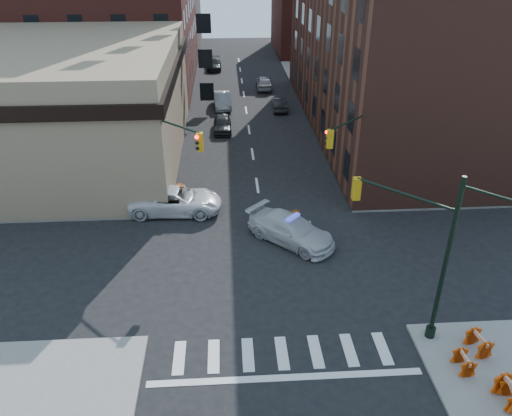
{
  "coord_description": "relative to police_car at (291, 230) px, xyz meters",
  "views": [
    {
      "loc": [
        -2.16,
        -22.86,
        16.16
      ],
      "look_at": [
        -0.56,
        2.54,
        2.2
      ],
      "focal_mm": 35.0,
      "sensor_mm": 36.0,
      "label": 1
    }
  ],
  "objects": [
    {
      "name": "pickup",
      "position": [
        -7.14,
        4.11,
        0.03
      ],
      "size": [
        6.2,
        3.12,
        1.68
      ],
      "primitive_type": "imported",
      "rotation": [
        0.0,
        0.0,
        1.52
      ],
      "color": "silver",
      "rests_on": "ground"
    },
    {
      "name": "barricade_se_d",
      "position": [
        6.99,
        -12.43,
        -0.27
      ],
      "size": [
        0.67,
        1.12,
        0.79
      ],
      "primitive_type": null,
      "rotation": [
        0.0,
        0.0,
        1.43
      ],
      "color": "#D34F09",
      "rests_on": "sidewalk_se"
    },
    {
      "name": "sidewalk_ne",
      "position": [
        21.49,
        30.48,
        -0.74
      ],
      "size": [
        34.0,
        54.5,
        0.15
      ],
      "primitive_type": "cube",
      "color": "gray",
      "rests_on": "ground"
    },
    {
      "name": "parked_car_wnear",
      "position": [
        -4.01,
        19.49,
        -0.11
      ],
      "size": [
        1.67,
        4.14,
        1.41
      ],
      "primitive_type": "imported",
      "rotation": [
        0.0,
        0.0,
        0.0
      ],
      "color": "black",
      "rests_on": "ground"
    },
    {
      "name": "signal_pole_se",
      "position": [
        4.53,
        -7.79,
        3.8
      ],
      "size": [
        5.4,
        5.27,
        8.0
      ],
      "rotation": [
        0.0,
        0.0,
        2.36
      ],
      "color": "black",
      "rests_on": "sidewalk_se"
    },
    {
      "name": "ground",
      "position": [
        -1.51,
        -2.27,
        -0.81
      ],
      "size": [
        140.0,
        140.0,
        0.0
      ],
      "primitive_type": "plane",
      "color": "black",
      "rests_on": "ground"
    },
    {
      "name": "barrel_bank",
      "position": [
        -7.01,
        5.97,
        -0.28
      ],
      "size": [
        0.6,
        0.6,
        1.06
      ],
      "primitive_type": "cylinder",
      "rotation": [
        0.0,
        0.0,
        0.01
      ],
      "color": "#CC3909",
      "rests_on": "ground"
    },
    {
      "name": "parked_car_enear",
      "position": [
        2.01,
        25.55,
        -0.15
      ],
      "size": [
        1.53,
        4.05,
        1.32
      ],
      "primitive_type": "imported",
      "rotation": [
        0.0,
        0.0,
        3.11
      ],
      "color": "black",
      "rests_on": "ground"
    },
    {
      "name": "pedestrian_a",
      "position": [
        -9.55,
        4.38,
        0.11
      ],
      "size": [
        0.68,
        0.61,
        1.55
      ],
      "primitive_type": "imported",
      "rotation": [
        0.0,
        0.0,
        -0.52
      ],
      "color": "black",
      "rests_on": "sidewalk_nw"
    },
    {
      "name": "barricade_se_a",
      "position": [
        6.99,
        -9.63,
        -0.22
      ],
      "size": [
        0.78,
        1.27,
        0.89
      ],
      "primitive_type": null,
      "rotation": [
        0.0,
        0.0,
        1.73
      ],
      "color": "#C46009",
      "rests_on": "sidewalk_se"
    },
    {
      "name": "pedestrian_b",
      "position": [
        -14.4,
        6.63,
        0.11
      ],
      "size": [
        0.78,
        0.62,
        1.55
      ],
      "primitive_type": "imported",
      "rotation": [
        0.0,
        0.0,
        -0.04
      ],
      "color": "black",
      "rests_on": "sidewalk_nw"
    },
    {
      "name": "sidewalk_nw",
      "position": [
        -24.51,
        30.48,
        -0.74
      ],
      "size": [
        34.0,
        54.5,
        0.15
      ],
      "primitive_type": "cube",
      "color": "gray",
      "rests_on": "ground"
    },
    {
      "name": "filler_ne",
      "position": [
        12.49,
        55.73,
        5.19
      ],
      "size": [
        16.0,
        16.0,
        12.0
      ],
      "primitive_type": "cube",
      "color": "#59221C",
      "rests_on": "ground"
    },
    {
      "name": "police_car",
      "position": [
        0.0,
        0.0,
        0.0
      ],
      "size": [
        5.62,
        5.53,
        1.63
      ],
      "primitive_type": "imported",
      "rotation": [
        0.0,
        0.0,
        0.8
      ],
      "color": "silver",
      "rests_on": "ground"
    },
    {
      "name": "barrel_road",
      "position": [
        0.52,
        1.9,
        -0.34
      ],
      "size": [
        0.6,
        0.6,
        0.95
      ],
      "primitive_type": "cylinder",
      "rotation": [
        0.0,
        0.0,
        0.13
      ],
      "color": "#D7660A",
      "rests_on": "ground"
    },
    {
      "name": "signal_pole_ne",
      "position": [
        4.33,
        3.08,
        3.52
      ],
      "size": [
        3.67,
        3.58,
        8.0
      ],
      "rotation": [
        0.0,
        0.0,
        -2.36
      ],
      "color": "black",
      "rests_on": "sidewalk_ne"
    },
    {
      "name": "parked_car_wfar",
      "position": [
        -4.01,
        26.74,
        -0.02
      ],
      "size": [
        2.01,
        4.91,
        1.58
      ],
      "primitive_type": "imported",
      "rotation": [
        0.0,
        0.0,
        0.07
      ],
      "color": "gray",
      "rests_on": "ground"
    },
    {
      "name": "parked_car_wdeep",
      "position": [
        -5.05,
        44.12,
        -0.12
      ],
      "size": [
        1.96,
        4.81,
        1.39
      ],
      "primitive_type": "imported",
      "rotation": [
        0.0,
        0.0,
        0.0
      ],
      "color": "black",
      "rests_on": "ground"
    },
    {
      "name": "barricade_nw_a",
      "position": [
        -8.01,
        3.43,
        -0.23
      ],
      "size": [
        1.24,
        0.78,
        0.87
      ],
      "primitive_type": null,
      "rotation": [
        0.0,
        0.0,
        -0.19
      ],
      "color": "red",
      "rests_on": "sidewalk_nw"
    },
    {
      "name": "barricade_nw_b",
      "position": [
        -10.01,
        5.73,
        -0.24
      ],
      "size": [
        1.16,
        0.65,
        0.84
      ],
      "primitive_type": null,
      "rotation": [
        0.0,
        0.0,
        -0.08
      ],
      "color": "#CF5509",
      "rests_on": "sidewalk_nw"
    },
    {
      "name": "barricade_se_c",
      "position": [
        6.99,
        -12.35,
        -0.17
      ],
      "size": [
        0.91,
        1.42,
        0.99
      ],
      "primitive_type": null,
      "rotation": [
        0.0,
        0.0,
        1.78
      ],
      "color": "#D74A0A",
      "rests_on": "sidewalk_se"
    },
    {
      "name": "signal_pole_nw",
      "position": [
        -7.36,
        3.07,
        3.52
      ],
      "size": [
        3.58,
        3.67,
        8.0
      ],
      "rotation": [
        0.0,
        0.0,
        -0.79
      ],
      "color": "black",
      "rests_on": "sidewalk_nw"
    },
    {
      "name": "commercial_row_ne",
      "position": [
        11.49,
        20.23,
        6.19
      ],
      "size": [
        14.0,
        34.0,
        14.0
      ],
      "primitive_type": "cube",
      "color": "#532D21",
      "rests_on": "ground"
    },
    {
      "name": "pedestrian_c",
      "position": [
        -14.51,
        3.74,
        0.16
      ],
      "size": [
        1.02,
        0.57,
        1.64
      ],
      "primitive_type": "imported",
      "rotation": [
        0.0,
        0.0,
        0.18
      ],
      "color": "black",
      "rests_on": "sidewalk_nw"
    },
    {
      "name": "tree_ne_near",
      "position": [
        5.99,
        23.73,
        2.68
      ],
      "size": [
        3.0,
        3.0,
        4.85
      ],
      "color": "black",
      "rests_on": "sidewalk_ne"
    },
    {
      "name": "bank_building",
      "position": [
        -18.51,
        14.23,
        3.69
      ],
      "size": [
        22.0,
        22.0,
        9.0
      ],
      "primitive_type": "cube",
      "color": "#867058",
      "rests_on": "ground"
    },
    {
      "name": "parked_car_efar",
      "position": [
        0.99,
        33.8,
        -0.04
      ],
      "size": [
        1.9,
        4.56,
        1.54
      ],
      "primitive_type": "imported",
      "rotation": [
        0.0,
        0.0,
        3.12
      ],
      "color": "#93959B",
      "rests_on": "ground"
    },
    {
      "name": "barricade_se_b",
      "position": [
        5.91,
        -10.63,
        -0.27
      ],
      "size": [
        0.55,
        1.07,
        0.79
      ],
      "primitive_type": null,
      "rotation": [
        0.0,
        0.0,
        1.59
      ],
      "color": "#D03F09",
      "rests_on": "sidewalk_se"
    },
    {
      "name": "tree_ne_far",
      "position": [
        5.99,
        31.73,
        2.68
      ],
      "size": [
        3.0,
        3.0,
        4.85
      ],
      "color": "black",
      "rests_on": "sidewalk_ne"
    }
  ]
}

